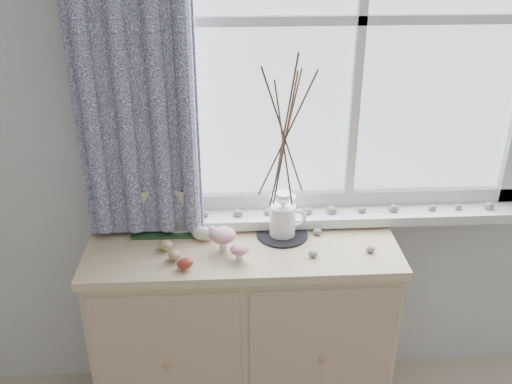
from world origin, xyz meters
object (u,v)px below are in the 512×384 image
twig_pitcher (285,132)px  botanical_book (163,213)px  toadstool_cluster (227,239)px  sideboard (243,332)px

twig_pitcher → botanical_book: bearing=170.6°
toadstool_cluster → botanical_book: bearing=152.3°
botanical_book → twig_pitcher: twig_pitcher is taller
sideboard → toadstool_cluster: 0.49m
botanical_book → toadstool_cluster: (0.24, -0.13, -0.05)m
sideboard → twig_pitcher: size_ratio=1.58×
sideboard → botanical_book: 0.62m
botanical_book → twig_pitcher: 0.57m
sideboard → twig_pitcher: twig_pitcher is taller
sideboard → botanical_book: (-0.30, 0.08, 0.53)m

